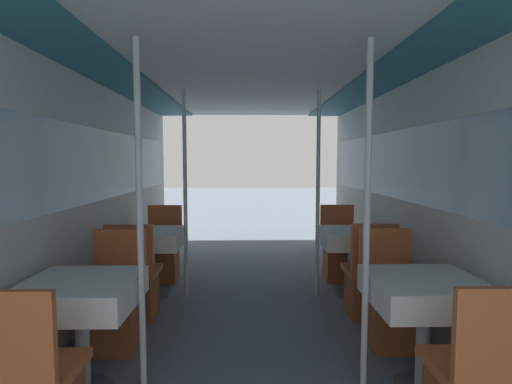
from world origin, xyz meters
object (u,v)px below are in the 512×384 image
(dining_table_left_0, at_px, (81,297))
(support_pole_right_0, at_px, (367,219))
(dining_table_right_1, at_px, (352,240))
(chair_right_near_1, at_px, (368,287))
(chair_left_far_0, at_px, (114,312))
(chair_right_far_1, at_px, (339,256))
(dining_table_left_1, at_px, (150,240))
(dining_table_right_0, at_px, (424,295))
(support_pole_left_0, at_px, (140,219))
(support_pole_left_1, at_px, (185,195))
(support_pole_right_1, at_px, (318,195))
(chair_right_far_0, at_px, (390,310))
(chair_left_near_1, at_px, (135,288))
(chair_left_far_1, at_px, (163,257))

(dining_table_left_0, height_order, support_pole_right_0, support_pole_right_0)
(dining_table_right_1, bearing_deg, chair_right_near_1, -90.00)
(chair_left_far_0, height_order, chair_right_far_1, same)
(chair_left_far_0, relative_size, dining_table_left_1, 1.26)
(chair_right_near_1, bearing_deg, dining_table_right_0, -90.00)
(support_pole_left_0, xyz_separation_m, dining_table_right_1, (1.78, 1.76, -0.48))
(support_pole_left_0, bearing_deg, chair_right_near_1, 33.26)
(support_pole_right_0, bearing_deg, support_pole_left_1, 128.59)
(support_pole_left_1, xyz_separation_m, dining_table_right_1, (1.78, -0.00, -0.48))
(chair_left_far_0, height_order, support_pole_left_0, support_pole_left_0)
(dining_table_right_1, bearing_deg, dining_table_left_0, -140.82)
(dining_table_right_0, height_order, support_pole_right_1, support_pole_right_1)
(chair_right_near_1, height_order, support_pole_right_1, support_pole_right_1)
(support_pole_left_0, xyz_separation_m, chair_right_far_0, (1.78, 0.59, -0.81))
(chair_left_near_1, relative_size, support_pole_right_1, 0.41)
(chair_right_far_0, bearing_deg, support_pole_right_1, -72.11)
(chair_right_far_1, bearing_deg, chair_right_near_1, 90.00)
(chair_left_far_0, height_order, support_pole_right_0, support_pole_right_0)
(dining_table_left_1, bearing_deg, chair_left_near_1, -90.00)
(chair_right_far_0, bearing_deg, dining_table_left_0, 15.31)
(dining_table_left_0, xyz_separation_m, dining_table_left_1, (0.00, 1.76, 0.00))
(chair_left_far_1, relative_size, support_pole_left_1, 0.41)
(chair_right_far_1, xyz_separation_m, support_pole_right_1, (-0.38, -0.59, 0.81))
(support_pole_left_0, xyz_separation_m, chair_right_far_1, (1.78, 2.35, -0.81))
(chair_left_near_1, height_order, chair_right_near_1, same)
(support_pole_left_0, distance_m, chair_right_far_0, 2.04)
(dining_table_left_0, xyz_separation_m, chair_left_far_1, (0.00, 2.35, -0.32))
(support_pole_left_0, bearing_deg, chair_left_far_0, 122.56)
(chair_right_near_1, bearing_deg, support_pole_left_1, 161.65)
(chair_left_far_1, bearing_deg, support_pole_left_1, 122.56)
(support_pole_left_0, distance_m, chair_left_near_1, 1.47)
(support_pole_left_1, xyz_separation_m, dining_table_right_0, (1.78, -1.76, -0.48))
(chair_left_far_0, bearing_deg, chair_right_far_0, -180.00)
(support_pole_left_0, relative_size, support_pole_left_1, 1.00)
(chair_left_near_1, xyz_separation_m, support_pole_left_1, (0.38, 0.59, 0.81))
(dining_table_left_1, xyz_separation_m, dining_table_right_0, (2.16, -1.76, 0.00))
(dining_table_left_1, bearing_deg, support_pole_right_1, 0.00)
(dining_table_left_0, bearing_deg, chair_left_far_0, 90.00)
(support_pole_left_0, xyz_separation_m, support_pole_right_0, (1.40, 0.00, 0.00))
(dining_table_left_0, distance_m, dining_table_right_0, 2.16)
(dining_table_left_0, relative_size, chair_right_near_1, 0.80)
(support_pole_left_0, xyz_separation_m, support_pole_right_1, (1.40, 1.76, 0.00))
(dining_table_left_1, distance_m, support_pole_right_1, 1.85)
(support_pole_right_0, bearing_deg, chair_right_far_1, 80.88)
(chair_right_far_0, distance_m, support_pole_right_0, 1.07)
(chair_left_near_1, xyz_separation_m, dining_table_right_1, (2.16, 0.59, 0.32))
(chair_left_far_1, distance_m, dining_table_right_0, 3.21)
(dining_table_right_0, xyz_separation_m, chair_right_far_0, (-0.00, 0.59, -0.32))
(chair_left_far_1, relative_size, dining_table_right_0, 1.26)
(chair_left_near_1, bearing_deg, dining_table_left_1, 90.00)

